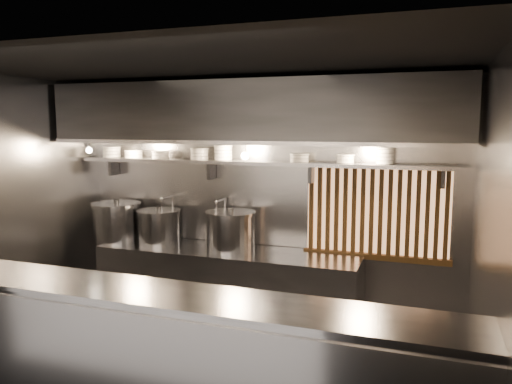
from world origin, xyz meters
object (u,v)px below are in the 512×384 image
Objects in this scene: pendant_bulb at (245,156)px; stock_pot_right at (231,230)px; stock_pot_left at (117,221)px; stock_pot_mid at (159,226)px; heat_lamp at (88,145)px.

pendant_bulb is 0.86m from stock_pot_right.
stock_pot_left reaches higher than stock_pot_mid.
heat_lamp reaches higher than stock_pot_right.
stock_pot_mid is at bearing -178.65° from pendant_bulb.
pendant_bulb is 1.39m from stock_pot_mid.
stock_pot_right is at bearing 1.49° from stock_pot_left.
stock_pot_left reaches higher than stock_pot_right.
stock_pot_left is 1.19× the size of stock_pot_right.
heat_lamp is 0.51× the size of stock_pot_mid.
heat_lamp is 0.50× the size of stock_pot_left.
heat_lamp is 1.87× the size of pendant_bulb.
stock_pot_left is (0.15, 0.29, -0.94)m from heat_lamp.
heat_lamp is 1.92m from stock_pot_right.
stock_pot_mid is (0.71, 0.32, -0.96)m from heat_lamp.
heat_lamp reaches higher than pendant_bulb.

